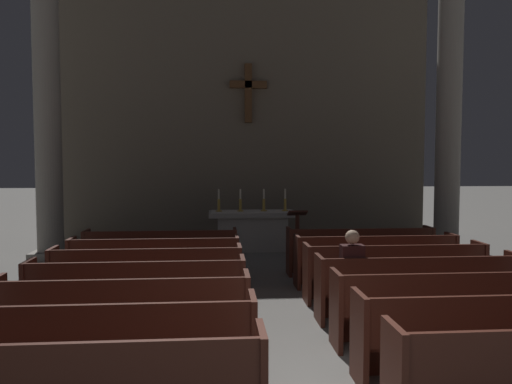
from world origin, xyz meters
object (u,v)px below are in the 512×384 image
at_px(candlestick_inner_left, 240,204).
at_px(lone_worshipper, 350,273).
at_px(pew_left_row_3, 124,315).
at_px(candlestick_outer_left, 219,205).
at_px(altar, 252,230).
at_px(lectern, 297,236).
at_px(column_left_second, 47,107).
at_px(pew_right_row_3, 451,307).
at_px(pew_right_row_7, 360,250).
at_px(pew_left_row_5, 147,277).
at_px(pew_right_row_2, 496,335).
at_px(pew_right_row_5, 395,272).
at_px(column_right_second, 449,110).
at_px(pew_left_row_2, 105,346).
at_px(pew_left_row_7, 161,253).
at_px(pew_left_row_4, 137,293).
at_px(candlestick_inner_right, 264,204).
at_px(pew_right_row_4, 419,287).
at_px(pew_right_row_6, 375,260).
at_px(candlestick_outer_right, 285,204).
at_px(pew_left_row_6, 155,264).

bearing_deg(candlestick_inner_left, lone_worshipper, -77.28).
height_order(pew_left_row_3, candlestick_outer_left, candlestick_outer_left).
height_order(altar, lectern, lectern).
height_order(candlestick_outer_left, lone_worshipper, candlestick_outer_left).
xyz_separation_m(pew_left_row_3, column_left_second, (-2.76, 5.90, 3.05)).
distance_m(pew_right_row_3, column_left_second, 9.46).
height_order(pew_left_row_3, pew_right_row_7, same).
bearing_deg(pew_left_row_5, pew_right_row_2, -36.40).
distance_m(pew_right_row_3, candlestick_inner_left, 7.15).
distance_m(pew_right_row_5, lone_worshipper, 1.39).
xyz_separation_m(pew_left_row_3, lectern, (2.96, 5.54, 0.07)).
bearing_deg(pew_right_row_3, pew_left_row_5, 153.83).
bearing_deg(column_right_second, pew_left_row_2, -134.39).
bearing_deg(candlestick_outer_left, pew_left_row_7, -111.90).
distance_m(pew_left_row_4, candlestick_inner_right, 6.24).
bearing_deg(pew_right_row_2, pew_right_row_4, 90.00).
bearing_deg(candlestick_inner_right, lone_worshipper, -83.10).
height_order(pew_left_row_3, column_left_second, column_left_second).
relative_size(pew_left_row_2, pew_right_row_5, 1.00).
bearing_deg(lone_worshipper, candlestick_inner_right, 96.90).
bearing_deg(candlestick_inner_left, pew_left_row_3, -104.06).
height_order(pew_left_row_3, pew_left_row_4, same).
relative_size(pew_left_row_7, altar, 1.34).
relative_size(candlestick_inner_left, lectern, 0.49).
bearing_deg(lone_worshipper, column_left_second, 139.58).
bearing_deg(pew_right_row_2, lone_worshipper, 116.56).
bearing_deg(altar, pew_right_row_6, -62.43).
distance_m(pew_left_row_2, altar, 7.96).
xyz_separation_m(pew_left_row_4, lone_worshipper, (2.98, 0.04, 0.22)).
distance_m(pew_right_row_2, pew_right_row_5, 2.93).
xyz_separation_m(altar, candlestick_outer_right, (0.85, 0.00, 0.65)).
bearing_deg(column_left_second, pew_left_row_7, -35.87).
distance_m(pew_right_row_3, pew_right_row_5, 1.95).
relative_size(pew_right_row_5, candlestick_inner_left, 5.18).
height_order(pew_right_row_3, column_right_second, column_right_second).
distance_m(pew_left_row_2, pew_right_row_3, 4.09).
distance_m(pew_right_row_5, candlestick_inner_right, 5.12).
bearing_deg(candlestick_inner_right, pew_right_row_5, -70.57).
xyz_separation_m(pew_left_row_7, pew_right_row_7, (3.97, 0.00, 0.00)).
bearing_deg(pew_left_row_2, pew_right_row_6, 44.51).
bearing_deg(pew_left_row_6, pew_left_row_5, -90.00).
distance_m(pew_left_row_3, candlestick_outer_left, 6.87).
distance_m(pew_left_row_4, pew_right_row_4, 3.97).
distance_m(pew_left_row_3, pew_left_row_7, 3.91).
bearing_deg(candlestick_inner_right, pew_left_row_3, -108.76).
bearing_deg(pew_right_row_6, pew_right_row_5, -90.00).
bearing_deg(candlestick_outer_right, pew_left_row_6, -126.71).
bearing_deg(pew_left_row_5, column_left_second, 124.95).
relative_size(pew_left_row_7, candlestick_inner_left, 5.18).
relative_size(pew_left_row_6, pew_right_row_2, 1.00).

